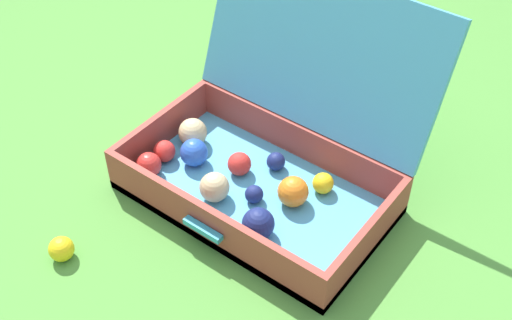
% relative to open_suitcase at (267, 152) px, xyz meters
% --- Properties ---
extents(ground_plane, '(16.00, 16.00, 0.00)m').
position_rel_open_suitcase_xyz_m(ground_plane, '(-0.04, -0.13, -0.11)').
color(ground_plane, '#4C8C38').
extents(open_suitcase, '(0.68, 0.57, 0.50)m').
position_rel_open_suitcase_xyz_m(open_suitcase, '(0.00, 0.00, 0.00)').
color(open_suitcase, '#4799C6').
rests_on(open_suitcase, ground).
extents(stray_ball_on_grass, '(0.06, 0.06, 0.06)m').
position_rel_open_suitcase_xyz_m(stray_ball_on_grass, '(-0.24, -0.50, -0.08)').
color(stray_ball_on_grass, yellow).
rests_on(stray_ball_on_grass, ground).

